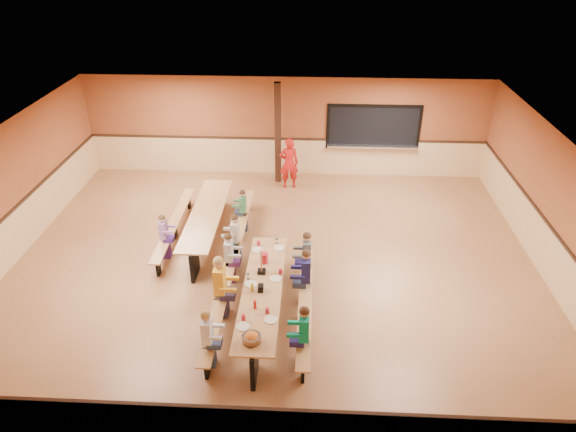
{
  "coord_description": "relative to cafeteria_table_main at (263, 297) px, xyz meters",
  "views": [
    {
      "loc": [
        0.81,
        -9.63,
        6.81
      ],
      "look_at": [
        0.31,
        0.24,
        1.15
      ],
      "focal_mm": 32.0,
      "sensor_mm": 36.0,
      "label": 1
    }
  ],
  "objects": [
    {
      "name": "ground",
      "position": [
        0.08,
        1.84,
        -0.53
      ],
      "size": [
        12.0,
        12.0,
        0.0
      ],
      "primitive_type": "plane",
      "color": "brown",
      "rests_on": "ground"
    },
    {
      "name": "standing_woman",
      "position": [
        0.22,
        5.84,
        0.24
      ],
      "size": [
        0.61,
        0.45,
        1.53
      ],
      "primitive_type": "imported",
      "rotation": [
        0.0,
        0.0,
        3.3
      ],
      "color": "red",
      "rests_on": "ground"
    },
    {
      "name": "table_paddle",
      "position": [
        -0.06,
        0.49,
        0.35
      ],
      "size": [
        0.16,
        0.16,
        0.56
      ],
      "color": "black",
      "rests_on": "cafeteria_table_main"
    },
    {
      "name": "seated_child_teal_right",
      "position": [
        0.83,
        -1.13,
        0.08
      ],
      "size": [
        0.37,
        0.31,
        1.22
      ],
      "primitive_type": null,
      "color": "#0B8C67",
      "rests_on": "ground"
    },
    {
      "name": "punch_pitcher",
      "position": [
        -0.04,
        0.84,
        0.32
      ],
      "size": [
        0.16,
        0.16,
        0.22
      ],
      "primitive_type": "cylinder",
      "color": "#B41825",
      "rests_on": "cafeteria_table_main"
    },
    {
      "name": "cafeteria_table_main",
      "position": [
        0.0,
        0.0,
        0.0
      ],
      "size": [
        1.91,
        3.7,
        0.74
      ],
      "color": "#AC7744",
      "rests_on": "ground"
    },
    {
      "name": "seated_child_purple_sec",
      "position": [
        -2.45,
        2.01,
        0.03
      ],
      "size": [
        0.32,
        0.26,
        1.11
      ],
      "primitive_type": null,
      "color": "#875B8F",
      "rests_on": "ground"
    },
    {
      "name": "condiment_ketchup",
      "position": [
        -0.08,
        -0.6,
        0.3
      ],
      "size": [
        0.06,
        0.06,
        0.17
      ],
      "primitive_type": "cylinder",
      "color": "#B2140F",
      "rests_on": "cafeteria_table_main"
    },
    {
      "name": "cafeteria_table_second",
      "position": [
        -1.63,
        2.87,
        0.0
      ],
      "size": [
        1.91,
        3.7,
        0.74
      ],
      "color": "#AC7744",
      "rests_on": "ground"
    },
    {
      "name": "seated_child_green_sec",
      "position": [
        -0.8,
        3.33,
        0.03
      ],
      "size": [
        0.32,
        0.26,
        1.11
      ],
      "primitive_type": null,
      "color": "#3C7B4B",
      "rests_on": "ground"
    },
    {
      "name": "seated_child_tan_sec",
      "position": [
        -0.8,
        1.95,
        0.08
      ],
      "size": [
        0.37,
        0.3,
        1.21
      ],
      "primitive_type": null,
      "color": "#BBAB95",
      "rests_on": "ground"
    },
    {
      "name": "kitchen_pass_through",
      "position": [
        2.68,
        6.8,
        0.96
      ],
      "size": [
        2.78,
        0.28,
        1.38
      ],
      "color": "black",
      "rests_on": "ground"
    },
    {
      "name": "place_settings",
      "position": [
        0.0,
        -0.0,
        0.27
      ],
      "size": [
        0.65,
        3.3,
        0.11
      ],
      "primitive_type": null,
      "color": "beige",
      "rests_on": "cafeteria_table_main"
    },
    {
      "name": "seated_child_char_right",
      "position": [
        0.83,
        1.23,
        0.09
      ],
      "size": [
        0.38,
        0.31,
        1.23
      ],
      "primitive_type": null,
      "color": "#4B5155",
      "rests_on": "ground"
    },
    {
      "name": "seated_child_grey_left",
      "position": [
        -0.83,
        1.17,
        0.07
      ],
      "size": [
        0.36,
        0.29,
        1.19
      ],
      "primitive_type": null,
      "color": "#B0B0B0",
      "rests_on": "ground"
    },
    {
      "name": "condiment_mustard",
      "position": [
        -0.18,
        -0.09,
        0.3
      ],
      "size": [
        0.06,
        0.06,
        0.17
      ],
      "primitive_type": "cylinder",
      "color": "yellow",
      "rests_on": "cafeteria_table_main"
    },
    {
      "name": "room_envelope",
      "position": [
        0.08,
        1.84,
        0.16
      ],
      "size": [
        12.04,
        10.04,
        3.02
      ],
      "color": "brown",
      "rests_on": "ground"
    },
    {
      "name": "seated_child_white_left",
      "position": [
        -0.83,
        -1.27,
        0.07
      ],
      "size": [
        0.36,
        0.29,
        1.18
      ],
      "primitive_type": null,
      "color": "white",
      "rests_on": "ground"
    },
    {
      "name": "napkin_dispenser",
      "position": [
        -0.02,
        -0.09,
        0.28
      ],
      "size": [
        0.1,
        0.14,
        0.13
      ],
      "primitive_type": "cube",
      "color": "black",
      "rests_on": "cafeteria_table_main"
    },
    {
      "name": "structural_post",
      "position": [
        -0.12,
        6.24,
        0.97
      ],
      "size": [
        0.18,
        0.18,
        3.0
      ],
      "primitive_type": "cube",
      "color": "black",
      "rests_on": "ground"
    },
    {
      "name": "seated_adult_yellow",
      "position": [
        -0.83,
        0.06,
        0.15
      ],
      "size": [
        0.44,
        0.36,
        1.35
      ],
      "primitive_type": null,
      "color": "yellow",
      "rests_on": "ground"
    },
    {
      "name": "chip_bowl",
      "position": [
        -0.04,
        -1.44,
        0.29
      ],
      "size": [
        0.32,
        0.32,
        0.15
      ],
      "primitive_type": null,
      "color": "orange",
      "rests_on": "cafeteria_table_main"
    },
    {
      "name": "seated_child_navy_right",
      "position": [
        0.83,
        0.52,
        0.11
      ],
      "size": [
        0.4,
        0.33,
        1.27
      ],
      "primitive_type": null,
      "color": "navy",
      "rests_on": "ground"
    }
  ]
}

